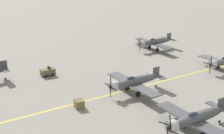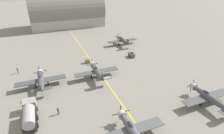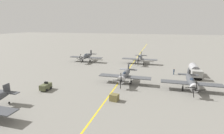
{
  "view_description": "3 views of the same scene",
  "coord_description": "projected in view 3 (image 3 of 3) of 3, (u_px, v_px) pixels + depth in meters",
  "views": [
    {
      "loc": [
        -38.9,
        31.84,
        20.32
      ],
      "look_at": [
        6.35,
        2.96,
        2.09
      ],
      "focal_mm": 50.0,
      "sensor_mm": 36.0,
      "label": 1
    },
    {
      "loc": [
        -13.25,
        -35.57,
        24.43
      ],
      "look_at": [
        2.58,
        3.07,
        2.81
      ],
      "focal_mm": 28.0,
      "sensor_mm": 36.0,
      "label": 2
    },
    {
      "loc": [
        -8.98,
        42.03,
        13.61
      ],
      "look_at": [
        2.28,
        1.4,
        3.12
      ],
      "focal_mm": 28.0,
      "sensor_mm": 36.0,
      "label": 3
    }
  ],
  "objects": [
    {
      "name": "ground_crew_walking",
      "position": [
        174.0,
        71.0,
        47.73
      ],
      "size": [
        0.38,
        0.38,
        1.73
      ],
      "color": "#334256",
      "rests_on": "ground"
    },
    {
      "name": "fuel_tanker",
      "position": [
        195.0,
        71.0,
        45.79
      ],
      "size": [
        2.67,
        8.0,
        2.98
      ],
      "color": "black",
      "rests_on": "ground"
    },
    {
      "name": "taxiway_stripe",
      "position": [
        122.0,
        78.0,
        44.91
      ],
      "size": [
        0.3,
        160.0,
        0.01
      ],
      "primitive_type": "cube",
      "color": "yellow",
      "rests_on": "ground"
    },
    {
      "name": "airplane_near_right",
      "position": [
        86.0,
        56.0,
        63.58
      ],
      "size": [
        12.0,
        9.98,
        3.67
      ],
      "rotation": [
        0.0,
        0.0,
        0.07
      ],
      "color": "#484B50",
      "rests_on": "ground"
    },
    {
      "name": "airplane_mid_center",
      "position": [
        125.0,
        75.0,
        40.59
      ],
      "size": [
        12.0,
        9.98,
        3.8
      ],
      "rotation": [
        0.0,
        0.0,
        0.13
      ],
      "color": "#4D5055",
      "rests_on": "ground"
    },
    {
      "name": "supply_crate_by_tanker",
      "position": [
        114.0,
        97.0,
        31.57
      ],
      "size": [
        1.67,
        1.47,
        1.25
      ],
      "primitive_type": "cube",
      "rotation": [
        0.0,
        0.0,
        -0.16
      ],
      "color": "brown",
      "rests_on": "ground"
    },
    {
      "name": "airplane_mid_left",
      "position": [
        191.0,
        81.0,
        36.08
      ],
      "size": [
        12.0,
        9.98,
        3.78
      ],
      "rotation": [
        0.0,
        0.0,
        -0.19
      ],
      "color": "#474A4F",
      "rests_on": "ground"
    },
    {
      "name": "ground_plane",
      "position": [
        122.0,
        78.0,
        44.91
      ],
      "size": [
        400.0,
        400.0,
        0.0
      ],
      "primitive_type": "plane",
      "color": "gray"
    },
    {
      "name": "tow_tractor",
      "position": [
        46.0,
        87.0,
        36.57
      ],
      "size": [
        1.57,
        2.6,
        1.79
      ],
      "color": "#515638",
      "rests_on": "ground"
    },
    {
      "name": "airplane_near_center",
      "position": [
        140.0,
        58.0,
        60.46
      ],
      "size": [
        12.0,
        9.98,
        3.8
      ],
      "rotation": [
        0.0,
        0.0,
        0.01
      ],
      "color": "#54575C",
      "rests_on": "ground"
    }
  ]
}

